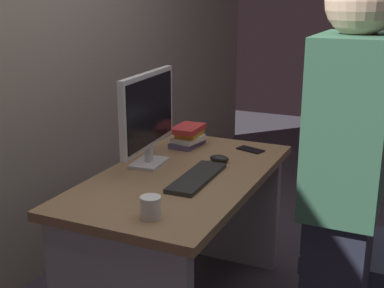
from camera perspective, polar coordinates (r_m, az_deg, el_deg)
wall_back at (r=2.82m, az=-19.23°, el=14.46°), size 6.40×0.10×3.00m
desk at (r=2.51m, az=-1.05°, el=-8.38°), size 1.30×0.71×0.74m
office_chair at (r=2.43m, az=16.67°, el=-11.89°), size 0.52×0.52×0.94m
person_at_desk at (r=1.85m, az=16.39°, el=-6.89°), size 0.40×0.24×1.64m
monitor at (r=2.48m, az=-4.88°, el=3.35°), size 0.54×0.16×0.46m
keyboard at (r=2.34m, az=0.56°, el=-3.74°), size 0.43×0.14×0.02m
mouse at (r=2.58m, az=3.05°, el=-1.61°), size 0.06×0.10×0.03m
cup_near_keyboard at (r=1.95m, az=-4.61°, el=-7.02°), size 0.08×0.08×0.09m
book_stack at (r=2.83m, az=-0.43°, el=0.89°), size 0.22×0.16×0.12m
cell_phone at (r=2.78m, az=6.50°, el=-0.63°), size 0.11×0.16×0.01m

